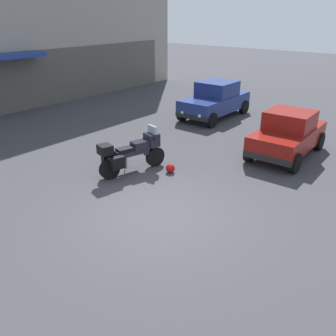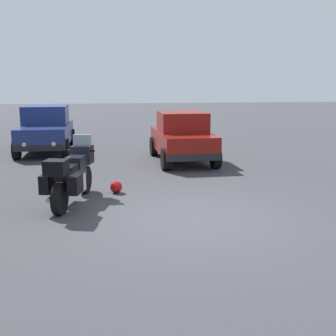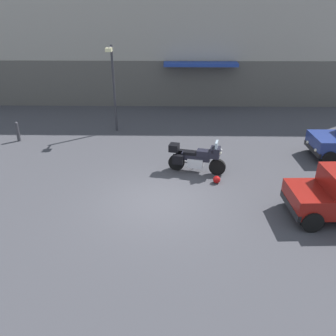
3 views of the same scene
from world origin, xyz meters
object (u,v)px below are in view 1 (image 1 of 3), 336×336
car_compact_side (288,134)px  car_hatchback_near (215,100)px  motorcycle (132,154)px  helmet (170,168)px

car_compact_side → car_hatchback_near: bearing=58.6°
motorcycle → car_hatchback_near: size_ratio=0.57×
motorcycle → car_compact_side: bearing=-20.9°
car_hatchback_near → car_compact_side: (-2.54, -4.53, -0.04)m
car_hatchback_near → car_compact_side: size_ratio=1.11×
helmet → car_hatchback_near: size_ratio=0.07×
motorcycle → car_compact_side: car_compact_side is taller
helmet → car_compact_side: (3.65, -2.14, 0.63)m
helmet → motorcycle: bearing=129.1°
helmet → car_hatchback_near: (6.20, 2.39, 0.67)m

